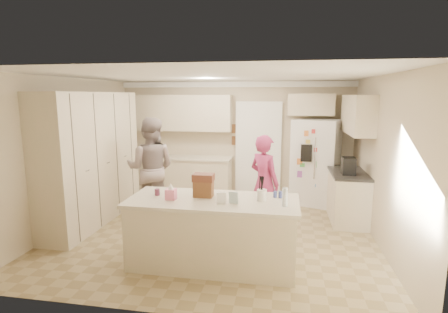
% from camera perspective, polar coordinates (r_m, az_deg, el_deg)
% --- Properties ---
extents(floor, '(5.20, 4.60, 0.02)m').
position_cam_1_polar(floor, '(6.08, -1.53, -12.32)').
color(floor, '#98865E').
rests_on(floor, ground).
extents(ceiling, '(5.20, 4.60, 0.02)m').
position_cam_1_polar(ceiling, '(5.63, -1.66, 13.16)').
color(ceiling, white).
rests_on(ceiling, wall_back).
extents(wall_back, '(5.20, 0.02, 2.60)m').
position_cam_1_polar(wall_back, '(7.96, 1.71, 2.80)').
color(wall_back, '#C2B394').
rests_on(wall_back, ground).
extents(wall_front, '(5.20, 0.02, 2.60)m').
position_cam_1_polar(wall_front, '(3.54, -9.08, -6.57)').
color(wall_front, '#C2B394').
rests_on(wall_front, ground).
extents(wall_left, '(0.02, 4.60, 2.60)m').
position_cam_1_polar(wall_left, '(6.73, -23.93, 0.60)').
color(wall_left, '#C2B394').
rests_on(wall_left, ground).
extents(wall_right, '(0.02, 4.60, 2.60)m').
position_cam_1_polar(wall_right, '(5.80, 24.60, -0.85)').
color(wall_right, '#C2B394').
rests_on(wall_right, ground).
extents(crown_back, '(5.20, 0.08, 0.12)m').
position_cam_1_polar(crown_back, '(7.85, 1.71, 11.69)').
color(crown_back, white).
rests_on(crown_back, wall_back).
extents(pantry_bank, '(0.60, 2.60, 2.35)m').
position_cam_1_polar(pantry_bank, '(6.75, -20.73, -0.24)').
color(pantry_bank, beige).
rests_on(pantry_bank, floor).
extents(back_base_cab, '(2.20, 0.60, 0.88)m').
position_cam_1_polar(back_base_cab, '(8.06, -6.77, -3.39)').
color(back_base_cab, beige).
rests_on(back_base_cab, floor).
extents(back_countertop, '(2.24, 0.63, 0.04)m').
position_cam_1_polar(back_countertop, '(7.96, -6.86, -0.18)').
color(back_countertop, beige).
rests_on(back_countertop, back_base_cab).
extents(back_upper_cab, '(2.20, 0.35, 0.80)m').
position_cam_1_polar(back_upper_cab, '(7.98, -6.73, 7.07)').
color(back_upper_cab, beige).
rests_on(back_upper_cab, wall_back).
extents(doorway_opening, '(0.90, 0.06, 2.10)m').
position_cam_1_polar(doorway_opening, '(7.91, 5.62, 0.88)').
color(doorway_opening, black).
rests_on(doorway_opening, floor).
extents(doorway_casing, '(1.02, 0.03, 2.22)m').
position_cam_1_polar(doorway_casing, '(7.88, 5.60, 0.84)').
color(doorway_casing, white).
rests_on(doorway_casing, floor).
extents(wall_frame_upper, '(0.15, 0.02, 0.20)m').
position_cam_1_polar(wall_frame_upper, '(7.89, 1.82, 4.56)').
color(wall_frame_upper, brown).
rests_on(wall_frame_upper, wall_back).
extents(wall_frame_lower, '(0.15, 0.02, 0.20)m').
position_cam_1_polar(wall_frame_lower, '(7.92, 1.81, 2.62)').
color(wall_frame_lower, brown).
rests_on(wall_frame_lower, wall_back).
extents(refrigerator, '(1.08, 0.96, 1.80)m').
position_cam_1_polar(refrigerator, '(7.61, 14.71, -0.91)').
color(refrigerator, white).
rests_on(refrigerator, floor).
extents(fridge_seam, '(0.02, 0.02, 1.78)m').
position_cam_1_polar(fridge_seam, '(7.27, 14.94, -1.44)').
color(fridge_seam, gray).
rests_on(fridge_seam, refrigerator).
extents(fridge_dispenser, '(0.22, 0.03, 0.35)m').
position_cam_1_polar(fridge_dispenser, '(7.20, 13.29, 0.55)').
color(fridge_dispenser, black).
rests_on(fridge_dispenser, refrigerator).
extents(fridge_handle_l, '(0.02, 0.02, 0.85)m').
position_cam_1_polar(fridge_handle_l, '(7.22, 14.60, -0.28)').
color(fridge_handle_l, silver).
rests_on(fridge_handle_l, refrigerator).
extents(fridge_handle_r, '(0.02, 0.02, 0.85)m').
position_cam_1_polar(fridge_handle_r, '(7.23, 15.39, -0.31)').
color(fridge_handle_r, silver).
rests_on(fridge_handle_r, refrigerator).
extents(over_fridge_cab, '(0.95, 0.35, 0.45)m').
position_cam_1_polar(over_fridge_cab, '(7.66, 13.98, 8.23)').
color(over_fridge_cab, beige).
rests_on(over_fridge_cab, wall_back).
extents(right_base_cab, '(0.60, 1.20, 0.88)m').
position_cam_1_polar(right_base_cab, '(6.87, 19.48, -6.28)').
color(right_base_cab, beige).
rests_on(right_base_cab, floor).
extents(right_countertop, '(0.63, 1.24, 0.04)m').
position_cam_1_polar(right_countertop, '(6.76, 19.62, -2.53)').
color(right_countertop, '#2D2B28').
rests_on(right_countertop, right_base_cab).
extents(right_upper_cab, '(0.35, 1.50, 0.70)m').
position_cam_1_polar(right_upper_cab, '(6.85, 20.99, 6.42)').
color(right_upper_cab, beige).
rests_on(right_upper_cab, wall_right).
extents(coffee_maker, '(0.22, 0.28, 0.30)m').
position_cam_1_polar(coffee_maker, '(6.53, 19.65, -1.44)').
color(coffee_maker, black).
rests_on(coffee_maker, right_countertop).
extents(island_base, '(2.20, 0.90, 0.88)m').
position_cam_1_polar(island_base, '(4.88, -1.81, -12.43)').
color(island_base, beige).
rests_on(island_base, floor).
extents(island_top, '(2.28, 0.96, 0.05)m').
position_cam_1_polar(island_top, '(4.72, -1.84, -7.26)').
color(island_top, beige).
rests_on(island_top, island_base).
extents(utensil_crock, '(0.13, 0.13, 0.15)m').
position_cam_1_polar(utensil_crock, '(4.66, 6.19, -6.28)').
color(utensil_crock, white).
rests_on(utensil_crock, island_top).
extents(tissue_box, '(0.13, 0.13, 0.14)m').
position_cam_1_polar(tissue_box, '(4.74, -8.65, -6.10)').
color(tissue_box, pink).
rests_on(tissue_box, island_top).
extents(tissue_plume, '(0.08, 0.08, 0.08)m').
position_cam_1_polar(tissue_plume, '(4.71, -8.69, -4.82)').
color(tissue_plume, white).
rests_on(tissue_plume, tissue_box).
extents(dollhouse_body, '(0.26, 0.18, 0.22)m').
position_cam_1_polar(dollhouse_body, '(4.81, -3.36, -5.28)').
color(dollhouse_body, brown).
rests_on(dollhouse_body, island_top).
extents(dollhouse_roof, '(0.28, 0.20, 0.10)m').
position_cam_1_polar(dollhouse_roof, '(4.77, -3.38, -3.42)').
color(dollhouse_roof, '#592D1E').
rests_on(dollhouse_roof, dollhouse_body).
extents(jam_jar, '(0.07, 0.07, 0.09)m').
position_cam_1_polar(jam_jar, '(4.96, -10.85, -5.73)').
color(jam_jar, '#59263F').
rests_on(jam_jar, island_top).
extents(greeting_card_a, '(0.12, 0.06, 0.16)m').
position_cam_1_polar(greeting_card_a, '(4.47, -0.47, -6.83)').
color(greeting_card_a, white).
rests_on(greeting_card_a, island_top).
extents(greeting_card_b, '(0.12, 0.05, 0.16)m').
position_cam_1_polar(greeting_card_b, '(4.50, 1.54, -6.74)').
color(greeting_card_b, silver).
rests_on(greeting_card_b, island_top).
extents(water_bottle, '(0.07, 0.07, 0.24)m').
position_cam_1_polar(water_bottle, '(4.44, 9.92, -6.57)').
color(water_bottle, silver).
rests_on(water_bottle, island_top).
extents(shaker_salt, '(0.05, 0.05, 0.09)m').
position_cam_1_polar(shaker_salt, '(4.82, 8.34, -6.13)').
color(shaker_salt, '#3B4793').
rests_on(shaker_salt, island_top).
extents(shaker_pepper, '(0.05, 0.05, 0.09)m').
position_cam_1_polar(shaker_pepper, '(4.82, 9.18, -6.15)').
color(shaker_pepper, '#3B4793').
rests_on(shaker_pepper, island_top).
extents(teen_boy, '(1.00, 0.83, 1.90)m').
position_cam_1_polar(teen_boy, '(6.66, -11.85, -1.91)').
color(teen_boy, gray).
rests_on(teen_boy, floor).
extents(teen_girl, '(0.71, 0.68, 1.65)m').
position_cam_1_polar(teen_girl, '(6.04, 6.57, -4.22)').
color(teen_girl, '#B53667').
rests_on(teen_girl, floor).
extents(fridge_magnets, '(0.76, 0.02, 1.44)m').
position_cam_1_polar(fridge_magnets, '(7.26, 14.94, -1.45)').
color(fridge_magnets, tan).
rests_on(fridge_magnets, refrigerator).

